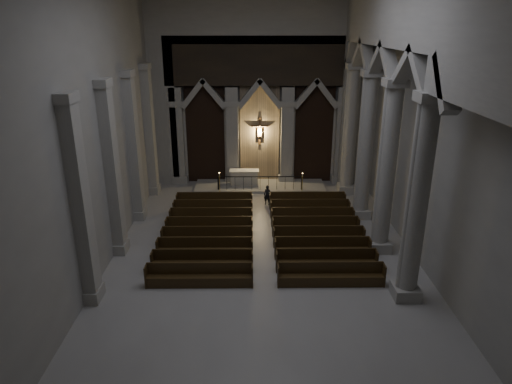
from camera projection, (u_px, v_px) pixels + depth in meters
room at (265, 94)px, 17.70m from camera, size 24.00×24.10×12.00m
sanctuary_wall at (260, 83)px, 28.86m from camera, size 14.00×0.77×12.00m
right_arcade at (397, 84)px, 18.92m from camera, size 1.00×24.00×12.00m
left_pilasters at (124, 160)px, 22.20m from camera, size 0.60×13.00×8.03m
sanctuary_step at (260, 186)px, 30.25m from camera, size 8.50×2.60×0.15m
altar at (244, 177)px, 30.13m from camera, size 1.93×0.77×0.98m
altar_rail at (260, 181)px, 29.14m from camera, size 5.44×0.09×1.07m
candle_stand_left at (220, 189)px, 28.57m from camera, size 0.26×0.26×1.54m
candle_stand_right at (302, 188)px, 28.99m from camera, size 0.23×0.23×1.36m
pews at (263, 234)px, 22.66m from camera, size 9.80×8.80×0.98m
worshipper at (267, 195)px, 27.09m from camera, size 0.50×0.41×1.19m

